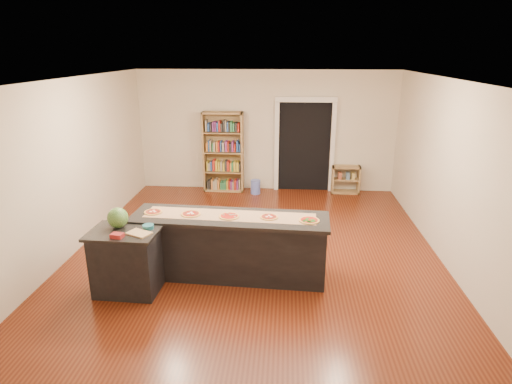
# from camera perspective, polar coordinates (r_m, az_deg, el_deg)

# --- Properties ---
(room) EXTENTS (6.00, 7.00, 2.80)m
(room) POSITION_cam_1_polar(r_m,az_deg,el_deg) (6.69, -0.12, 2.71)
(room) COLOR beige
(room) RESTS_ON ground
(doorway) EXTENTS (1.40, 0.09, 2.21)m
(doorway) POSITION_cam_1_polar(r_m,az_deg,el_deg) (10.10, 6.50, 6.82)
(doorway) COLOR black
(doorway) RESTS_ON room
(kitchen_island) EXTENTS (2.85, 0.77, 0.94)m
(kitchen_island) POSITION_cam_1_polar(r_m,az_deg,el_deg) (6.35, -3.47, -7.16)
(kitchen_island) COLOR black
(kitchen_island) RESTS_ON ground
(side_counter) EXTENTS (0.92, 0.67, 0.91)m
(side_counter) POSITION_cam_1_polar(r_m,az_deg,el_deg) (6.20, -16.84, -8.80)
(side_counter) COLOR black
(side_counter) RESTS_ON ground
(bookshelf) EXTENTS (0.94, 0.33, 1.87)m
(bookshelf) POSITION_cam_1_polar(r_m,az_deg,el_deg) (10.08, -4.39, 5.32)
(bookshelf) COLOR #9F7E4D
(bookshelf) RESTS_ON ground
(low_shelf) EXTENTS (0.65, 0.28, 0.65)m
(low_shelf) POSITION_cam_1_polar(r_m,az_deg,el_deg) (10.25, 11.85, 1.65)
(low_shelf) COLOR #9F7E4D
(low_shelf) RESTS_ON ground
(waste_bin) EXTENTS (0.23, 0.23, 0.33)m
(waste_bin) POSITION_cam_1_polar(r_m,az_deg,el_deg) (10.01, -0.07, 0.69)
(waste_bin) COLOR #5D70CF
(waste_bin) RESTS_ON ground
(kraft_paper) EXTENTS (2.49, 0.57, 0.00)m
(kraft_paper) POSITION_cam_1_polar(r_m,az_deg,el_deg) (6.19, -3.51, -3.13)
(kraft_paper) COLOR #AB7B58
(kraft_paper) RESTS_ON kitchen_island
(watermelon) EXTENTS (0.28, 0.28, 0.28)m
(watermelon) POSITION_cam_1_polar(r_m,az_deg,el_deg) (6.10, -17.95, -3.29)
(watermelon) COLOR #144214
(watermelon) RESTS_ON side_counter
(cutting_board) EXTENTS (0.36, 0.31, 0.02)m
(cutting_board) POSITION_cam_1_polar(r_m,az_deg,el_deg) (5.85, -15.33, -5.33)
(cutting_board) COLOR tan
(cutting_board) RESTS_ON side_counter
(package_red) EXTENTS (0.17, 0.13, 0.06)m
(package_red) POSITION_cam_1_polar(r_m,az_deg,el_deg) (5.82, -18.03, -5.55)
(package_red) COLOR maroon
(package_red) RESTS_ON side_counter
(package_teal) EXTENTS (0.15, 0.15, 0.06)m
(package_teal) POSITION_cam_1_polar(r_m,az_deg,el_deg) (5.97, -14.19, -4.53)
(package_teal) COLOR #195966
(package_teal) RESTS_ON side_counter
(pizza_a) EXTENTS (0.28, 0.28, 0.02)m
(pizza_a) POSITION_cam_1_polar(r_m,az_deg,el_deg) (6.46, -13.54, -2.59)
(pizza_a) COLOR tan
(pizza_a) RESTS_ON kitchen_island
(pizza_b) EXTENTS (0.30, 0.30, 0.02)m
(pizza_b) POSITION_cam_1_polar(r_m,az_deg,el_deg) (6.28, -8.69, -2.89)
(pizza_b) COLOR tan
(pizza_b) RESTS_ON kitchen_island
(pizza_c) EXTENTS (0.29, 0.29, 0.02)m
(pizza_c) POSITION_cam_1_polar(r_m,az_deg,el_deg) (6.13, -3.61, -3.23)
(pizza_c) COLOR tan
(pizza_c) RESTS_ON kitchen_island
(pizza_d) EXTENTS (0.27, 0.27, 0.02)m
(pizza_d) POSITION_cam_1_polar(r_m,az_deg,el_deg) (6.09, 1.74, -3.34)
(pizza_d) COLOR tan
(pizza_d) RESTS_ON kitchen_island
(pizza_e) EXTENTS (0.31, 0.31, 0.02)m
(pizza_e) POSITION_cam_1_polar(r_m,az_deg,el_deg) (6.02, 7.09, -3.76)
(pizza_e) COLOR tan
(pizza_e) RESTS_ON kitchen_island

